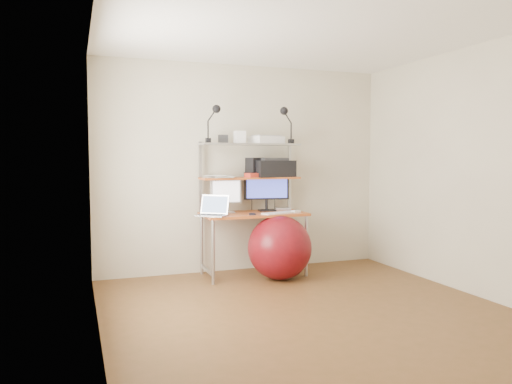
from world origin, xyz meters
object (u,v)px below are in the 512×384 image
Objects in this scene: laptop at (213,211)px; exercise_ball at (280,248)px; monitor_silver at (226,194)px; monitor_black at (267,188)px; printer at (272,168)px.

laptop is 0.86m from exercise_ball.
monitor_silver is 0.53m from monitor_black.
monitor_silver is 0.88m from exercise_ball.
monitor_black is 1.07× the size of printer.
printer reaches higher than exercise_ball.
monitor_silver is at bearing -165.97° from monitor_black.
printer is (0.59, 0.02, 0.30)m from monitor_silver.
printer is at bearing -4.04° from monitor_silver.
laptop is 0.96m from printer.
printer is (0.80, 0.24, 0.47)m from laptop.
monitor_black reaches higher than laptop.
monitor_silver is at bearing 175.37° from printer.
monitor_silver is 0.81× the size of printer.
monitor_silver is 1.00× the size of laptop.
monitor_silver is at bearing 83.78° from laptop.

